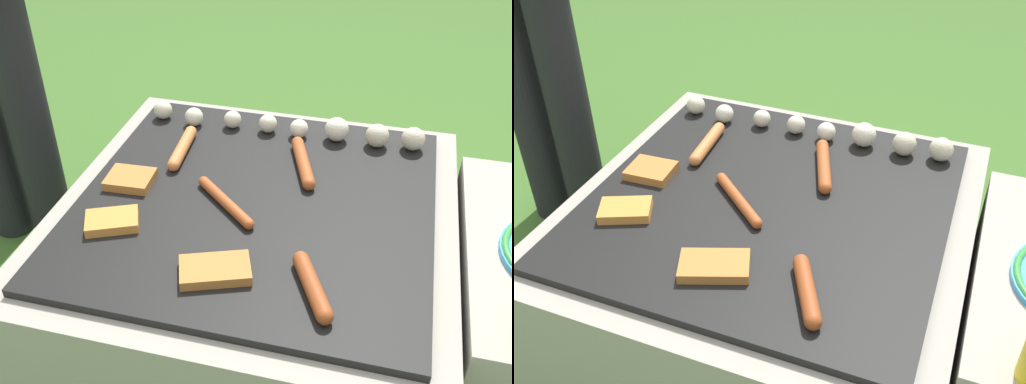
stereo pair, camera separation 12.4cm
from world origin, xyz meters
The scene contains 10 objects.
ground_plane centered at (0.00, 0.00, 0.00)m, with size 14.00×14.00×0.00m, color #3D6628.
grill centered at (0.00, 0.00, 0.19)m, with size 0.83×0.83×0.39m.
sausage_front_center centered at (-0.06, -0.04, 0.40)m, with size 0.15×0.14×0.02m.
sausage_front_right centered at (0.07, 0.14, 0.41)m, with size 0.09×0.19×0.03m.
sausage_back_left centered at (0.16, -0.24, 0.41)m, with size 0.09×0.16×0.03m.
sausage_mid_right centered at (-0.21, 0.14, 0.41)m, with size 0.04×0.18×0.03m.
bread_slice_left centered at (-0.02, -0.24, 0.40)m, with size 0.15×0.12×0.02m.
bread_slice_right centered at (-0.26, -0.15, 0.40)m, with size 0.12×0.11×0.02m.
bread_slice_center centered at (-0.28, -0.01, 0.40)m, with size 0.10×0.09×0.02m.
mushroom_row centered at (0.05, 0.28, 0.42)m, with size 0.68×0.07×0.06m.
Camera 2 is at (0.37, -0.94, 1.14)m, focal length 42.00 mm.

